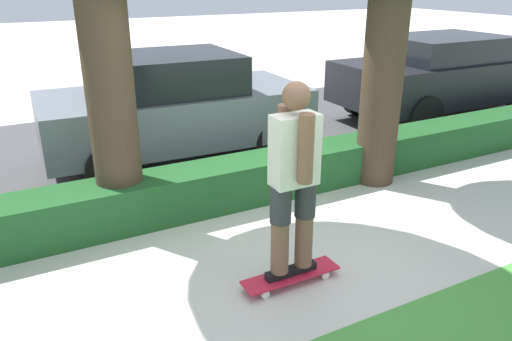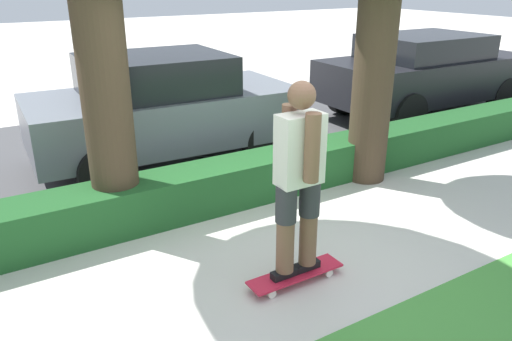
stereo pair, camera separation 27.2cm
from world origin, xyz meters
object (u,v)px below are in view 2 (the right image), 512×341
(skater_person, at_px, (299,177))
(parked_car_rear, at_px, (425,72))
(skateboard, at_px, (296,274))
(parked_car_middle, at_px, (163,107))

(skater_person, xyz_separation_m, parked_car_rear, (5.69, 3.58, -0.20))
(skateboard, relative_size, parked_car_middle, 0.24)
(parked_car_rear, bearing_deg, parked_car_middle, 179.38)
(parked_car_middle, bearing_deg, skater_person, -90.98)
(skateboard, bearing_deg, parked_car_middle, 86.89)
(skateboard, xyz_separation_m, parked_car_rear, (5.69, 3.58, 0.78))
(skater_person, bearing_deg, parked_car_middle, 86.89)
(skater_person, xyz_separation_m, parked_car_middle, (0.20, 3.72, -0.22))
(skateboard, bearing_deg, skater_person, 0.00)
(parked_car_middle, distance_m, parked_car_rear, 5.49)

